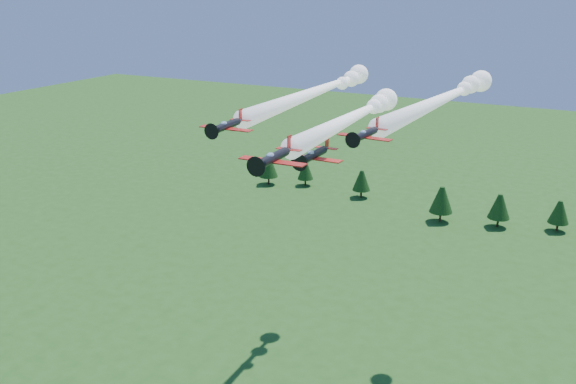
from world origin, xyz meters
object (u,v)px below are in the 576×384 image
at_px(plane_left, 321,90).
at_px(plane_right, 446,97).
at_px(plane_slot, 314,155).
at_px(plane_lead, 356,115).

bearing_deg(plane_left, plane_right, -4.71).
bearing_deg(plane_slot, plane_right, 63.58).
distance_m(plane_lead, plane_left, 16.03).
bearing_deg(plane_left, plane_lead, -48.62).
height_order(plane_right, plane_slot, plane_right).
distance_m(plane_left, plane_right, 21.45).
height_order(plane_left, plane_slot, plane_left).
xyz_separation_m(plane_left, plane_right, (21.42, -0.96, 0.55)).
xyz_separation_m(plane_left, plane_slot, (9.78, -23.49, -4.59)).
height_order(plane_lead, plane_right, plane_right).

